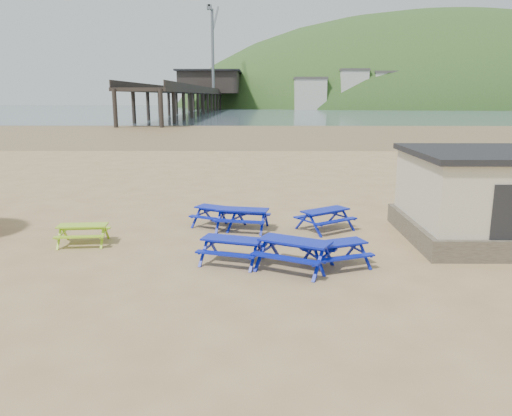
{
  "coord_description": "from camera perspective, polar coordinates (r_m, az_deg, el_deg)",
  "views": [
    {
      "loc": [
        1.61,
        -16.09,
        4.95
      ],
      "look_at": [
        1.45,
        1.5,
        1.0
      ],
      "focal_mm": 35.0,
      "sensor_mm": 36.0,
      "label": 1
    }
  ],
  "objects": [
    {
      "name": "wet_sand",
      "position": [
        71.28,
        -0.79,
        8.68
      ],
      "size": [
        400.0,
        400.0,
        0.0
      ],
      "primitive_type": "plane",
      "color": "olive",
      "rests_on": "ground"
    },
    {
      "name": "pier",
      "position": [
        195.31,
        -5.38,
        12.76
      ],
      "size": [
        24.0,
        220.0,
        39.29
      ],
      "color": "black",
      "rests_on": "ground"
    },
    {
      "name": "picnic_table_yellow",
      "position": [
        18.03,
        -19.15,
        -2.87
      ],
      "size": [
        1.75,
        1.46,
        0.68
      ],
      "rotation": [
        0.0,
        0.0,
        0.09
      ],
      "color": "#A0D31F",
      "rests_on": "ground"
    },
    {
      "name": "ground",
      "position": [
        16.91,
        -5.0,
        -4.41
      ],
      "size": [
        400.0,
        400.0,
        0.0
      ],
      "primitive_type": "plane",
      "color": "tan",
      "rests_on": "ground"
    },
    {
      "name": "sea",
      "position": [
        186.16,
        0.02,
        11.15
      ],
      "size": [
        400.0,
        400.0,
        0.0
      ],
      "primitive_type": "plane",
      "color": "#42535F",
      "rests_on": "ground"
    },
    {
      "name": "picnic_table_blue_e",
      "position": [
        15.19,
        -2.73,
        -4.86
      ],
      "size": [
        2.16,
        1.93,
        0.76
      ],
      "rotation": [
        0.0,
        0.0,
        -0.29
      ],
      "color": "#0E29A1",
      "rests_on": "ground"
    },
    {
      "name": "picnic_table_blue_a",
      "position": [
        18.86,
        -1.56,
        -1.29
      ],
      "size": [
        2.18,
        1.88,
        0.81
      ],
      "rotation": [
        0.0,
        0.0,
        -0.18
      ],
      "color": "#0E29A1",
      "rests_on": "ground"
    },
    {
      "name": "picnic_table_blue_b",
      "position": [
        19.38,
        -4.28,
        -1.01
      ],
      "size": [
        2.28,
        2.12,
        0.76
      ],
      "rotation": [
        0.0,
        0.0,
        -0.47
      ],
      "color": "#0E29A1",
      "rests_on": "ground"
    },
    {
      "name": "picnic_table_blue_c",
      "position": [
        19.01,
        7.9,
        -1.33
      ],
      "size": [
        2.4,
        2.31,
        0.79
      ],
      "rotation": [
        0.0,
        0.0,
        0.6
      ],
      "color": "#0E29A1",
      "rests_on": "ground"
    },
    {
      "name": "picnic_table_blue_d",
      "position": [
        14.69,
        4.44,
        -5.29
      ],
      "size": [
        2.6,
        2.43,
        0.87
      ],
      "rotation": [
        0.0,
        0.0,
        -0.47
      ],
      "color": "#0E29A1",
      "rests_on": "ground"
    },
    {
      "name": "picnic_table_blue_f",
      "position": [
        15.07,
        9.16,
        -5.21
      ],
      "size": [
        2.16,
        1.96,
        0.74
      ],
      "rotation": [
        0.0,
        0.0,
        0.37
      ],
      "color": "#0E29A1",
      "rests_on": "ground"
    },
    {
      "name": "headland_town",
      "position": [
        261.6,
        20.5,
        8.62
      ],
      "size": [
        264.0,
        144.0,
        108.0
      ],
      "color": "#2D4C1E",
      "rests_on": "ground"
    }
  ]
}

